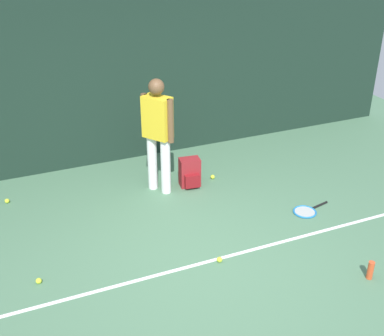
{
  "coord_description": "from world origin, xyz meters",
  "views": [
    {
      "loc": [
        -2.0,
        -4.34,
        3.63
      ],
      "look_at": [
        0.0,
        0.4,
        1.0
      ],
      "focal_mm": 46.17,
      "sensor_mm": 36.0,
      "label": 1
    }
  ],
  "objects": [
    {
      "name": "back_fence",
      "position": [
        0.0,
        3.0,
        1.47
      ],
      "size": [
        10.0,
        0.1,
        2.95
      ],
      "primitive_type": "cube",
      "color": "#192D23",
      "rests_on": "ground"
    },
    {
      "name": "tennis_ball_by_fence",
      "position": [
        -2.08,
        2.22,
        0.03
      ],
      "size": [
        0.07,
        0.07,
        0.07
      ],
      "primitive_type": "sphere",
      "color": "#CCE033",
      "rests_on": "ground"
    },
    {
      "name": "tennis_player",
      "position": [
        0.04,
        1.73,
        0.97
      ],
      "size": [
        0.41,
        0.45,
        1.7
      ],
      "rotation": [
        0.0,
        0.0,
        -0.97
      ],
      "color": "white",
      "rests_on": "ground"
    },
    {
      "name": "water_bottle",
      "position": [
        1.54,
        -1.08,
        0.11
      ],
      "size": [
        0.07,
        0.07,
        0.22
      ],
      "primitive_type": "cylinder",
      "color": "#D84C26",
      "rests_on": "ground"
    },
    {
      "name": "tennis_ball_near_player",
      "position": [
        0.91,
        1.74,
        0.03
      ],
      "size": [
        0.07,
        0.07,
        0.07
      ],
      "primitive_type": "sphere",
      "color": "#CCE033",
      "rests_on": "ground"
    },
    {
      "name": "tennis_ball_far_left",
      "position": [
        0.11,
        -0.16,
        0.03
      ],
      "size": [
        0.07,
        0.07,
        0.07
      ],
      "primitive_type": "sphere",
      "color": "#CCE033",
      "rests_on": "ground"
    },
    {
      "name": "ground_plane",
      "position": [
        0.0,
        0.0,
        0.0
      ],
      "size": [
        12.0,
        12.0,
        0.0
      ],
      "primitive_type": "plane",
      "color": "#4C7556"
    },
    {
      "name": "backpack",
      "position": [
        0.51,
        1.68,
        0.21
      ],
      "size": [
        0.32,
        0.31,
        0.44
      ],
      "rotation": [
        0.0,
        0.0,
        6.16
      ],
      "color": "maroon",
      "rests_on": "ground"
    },
    {
      "name": "tennis_ball_mid_court",
      "position": [
        -1.9,
        0.27,
        0.03
      ],
      "size": [
        0.07,
        0.07,
        0.07
      ],
      "primitive_type": "sphere",
      "color": "#CCE033",
      "rests_on": "ground"
    },
    {
      "name": "court_line",
      "position": [
        0.0,
        -0.11,
        0.0
      ],
      "size": [
        9.0,
        0.05,
        0.0
      ],
      "primitive_type": "cube",
      "color": "white",
      "rests_on": "ground"
    },
    {
      "name": "tennis_racket",
      "position": [
        1.69,
        0.37,
        0.01
      ],
      "size": [
        0.64,
        0.39,
        0.03
      ],
      "rotation": [
        0.0,
        0.0,
        3.36
      ],
      "color": "black",
      "rests_on": "ground"
    }
  ]
}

